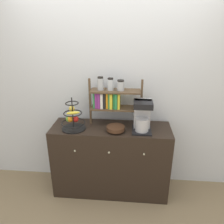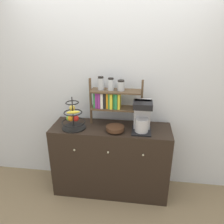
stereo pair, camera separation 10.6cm
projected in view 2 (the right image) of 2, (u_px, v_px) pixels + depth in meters
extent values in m
plane|color=#847051|center=(108.00, 201.00, 2.75)|extent=(12.00, 12.00, 0.00)
cube|color=silver|center=(114.00, 90.00, 2.73)|extent=(7.00, 0.05, 2.60)
cube|color=black|center=(111.00, 160.00, 2.79)|extent=(1.44, 0.47, 0.92)
sphere|color=#B2AD8C|center=(74.00, 150.00, 2.52)|extent=(0.02, 0.02, 0.02)
sphere|color=#B2AD8C|center=(108.00, 152.00, 2.48)|extent=(0.02, 0.02, 0.02)
sphere|color=#B2AD8C|center=(143.00, 155.00, 2.43)|extent=(0.02, 0.02, 0.02)
cube|color=black|center=(141.00, 131.00, 2.51)|extent=(0.22, 0.25, 0.02)
cube|color=#B7B7BC|center=(142.00, 114.00, 2.51)|extent=(0.19, 0.10, 0.35)
cylinder|color=#B7B7BC|center=(142.00, 125.00, 2.46)|extent=(0.15, 0.15, 0.15)
cube|color=black|center=(143.00, 105.00, 2.38)|extent=(0.21, 0.20, 0.07)
cylinder|color=black|center=(74.00, 128.00, 2.60)|extent=(0.28, 0.28, 0.01)
cylinder|color=black|center=(73.00, 112.00, 2.53)|extent=(0.01, 0.01, 0.38)
torus|color=black|center=(74.00, 122.00, 2.57)|extent=(0.28, 0.28, 0.01)
torus|color=black|center=(73.00, 112.00, 2.53)|extent=(0.21, 0.21, 0.01)
torus|color=black|center=(72.00, 103.00, 2.48)|extent=(0.15, 0.15, 0.01)
sphere|color=red|center=(76.00, 118.00, 2.58)|extent=(0.07, 0.07, 0.07)
sphere|color=#6BAD33|center=(69.00, 118.00, 2.59)|extent=(0.07, 0.07, 0.07)
sphere|color=orange|center=(71.00, 118.00, 2.58)|extent=(0.08, 0.08, 0.08)
ellipsoid|color=yellow|center=(73.00, 112.00, 2.48)|extent=(0.15, 0.08, 0.04)
sphere|color=gold|center=(72.00, 108.00, 2.56)|extent=(0.07, 0.07, 0.07)
cylinder|color=#422819|center=(115.00, 131.00, 2.52)|extent=(0.11, 0.11, 0.02)
cylinder|color=#422819|center=(115.00, 128.00, 2.50)|extent=(0.21, 0.21, 0.04)
cube|color=brown|center=(91.00, 102.00, 2.63)|extent=(0.02, 0.02, 0.57)
cube|color=brown|center=(142.00, 104.00, 2.55)|extent=(0.02, 0.02, 0.57)
cube|color=brown|center=(116.00, 108.00, 2.61)|extent=(0.58, 0.20, 0.02)
cube|color=brown|center=(116.00, 91.00, 2.54)|extent=(0.58, 0.20, 0.02)
cube|color=#2D8C47|center=(95.00, 99.00, 2.61)|extent=(0.02, 0.14, 0.18)
cube|color=#8C338C|center=(97.00, 99.00, 2.60)|extent=(0.03, 0.14, 0.18)
cube|color=#8C338C|center=(100.00, 99.00, 2.60)|extent=(0.03, 0.16, 0.18)
cube|color=white|center=(103.00, 100.00, 2.60)|extent=(0.03, 0.16, 0.18)
cube|color=black|center=(105.00, 100.00, 2.59)|extent=(0.03, 0.14, 0.18)
cube|color=orange|center=(108.00, 100.00, 2.59)|extent=(0.02, 0.14, 0.18)
cube|color=#2D8C47|center=(110.00, 100.00, 2.59)|extent=(0.02, 0.15, 0.18)
cube|color=yellow|center=(112.00, 100.00, 2.58)|extent=(0.03, 0.16, 0.18)
cube|color=#2D8C47|center=(114.00, 100.00, 2.58)|extent=(0.02, 0.13, 0.18)
cube|color=#2D8C47|center=(117.00, 100.00, 2.58)|extent=(0.03, 0.16, 0.18)
cube|color=yellow|center=(119.00, 100.00, 2.57)|extent=(0.02, 0.16, 0.18)
cylinder|color=#ADB2B7|center=(101.00, 84.00, 2.53)|extent=(0.07, 0.07, 0.14)
cylinder|color=black|center=(101.00, 77.00, 2.50)|extent=(0.07, 0.07, 0.02)
cylinder|color=silver|center=(111.00, 85.00, 2.51)|extent=(0.07, 0.07, 0.13)
cylinder|color=black|center=(111.00, 79.00, 2.49)|extent=(0.06, 0.06, 0.02)
cylinder|color=#ADB2B7|center=(121.00, 86.00, 2.50)|extent=(0.09, 0.09, 0.11)
cylinder|color=black|center=(121.00, 81.00, 2.48)|extent=(0.08, 0.08, 0.02)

